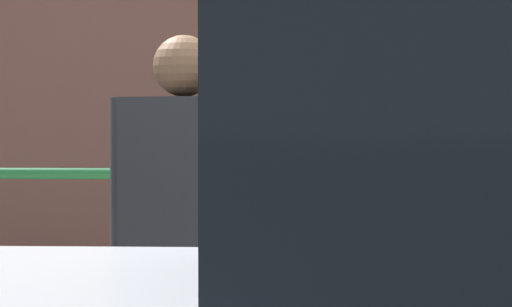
{
  "coord_description": "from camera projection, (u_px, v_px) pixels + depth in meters",
  "views": [
    {
      "loc": [
        0.17,
        -3.36,
        1.47
      ],
      "look_at": [
        -0.13,
        0.43,
        1.35
      ],
      "focal_mm": 77.17,
      "sensor_mm": 36.0,
      "label": 1
    }
  ],
  "objects": [
    {
      "name": "parking_meter",
      "position": [
        331.0,
        196.0,
        3.7
      ],
      "size": [
        0.17,
        0.18,
        1.49
      ],
      "rotation": [
        0.0,
        0.0,
        3.17
      ],
      "color": "slate",
      "rests_on": "sidewalk_curb"
    },
    {
      "name": "pedestrian_at_meter",
      "position": [
        185.0,
        234.0,
        3.9
      ],
      "size": [
        0.72,
        0.5,
        1.63
      ],
      "rotation": [
        0.0,
        0.0,
        -0.36
      ],
      "color": "brown",
      "rests_on": "sidewalk_curb"
    },
    {
      "name": "backdrop_wall",
      "position": [
        321.0,
        97.0,
        8.61
      ],
      "size": [
        32.0,
        0.5,
        3.3
      ],
      "primitive_type": "cube",
      "color": "brown",
      "rests_on": "ground"
    },
    {
      "name": "background_railing",
      "position": [
        310.0,
        229.0,
        5.79
      ],
      "size": [
        24.06,
        0.06,
        1.07
      ],
      "color": "#1E602D",
      "rests_on": "sidewalk_curb"
    }
  ]
}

